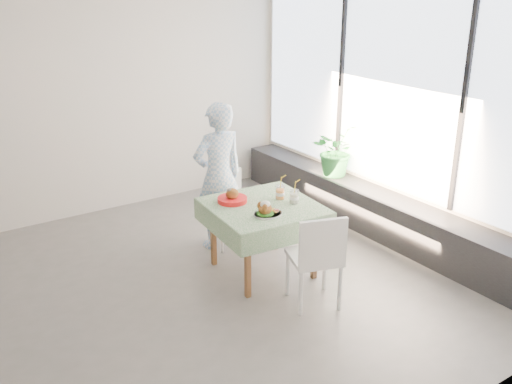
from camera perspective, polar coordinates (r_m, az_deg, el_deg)
floor at (r=5.57m, az=-9.35°, el=-10.64°), size 6.00×6.00×0.00m
wall_back at (r=7.29m, az=-18.45°, el=7.99°), size 6.00×0.02×2.80m
wall_front at (r=3.05m, az=9.67°, el=-8.53°), size 6.00×0.02×2.80m
wall_right at (r=6.73m, az=13.86°, el=7.45°), size 0.02×5.00×2.80m
window_pane at (r=6.66m, az=13.87°, el=9.52°), size 0.01×4.80×2.18m
window_ledge at (r=6.93m, az=11.93°, el=-2.01°), size 0.40×4.80×0.50m
cafe_table at (r=5.80m, az=0.69°, el=-3.87°), size 1.12×1.12×0.74m
chair_far at (r=6.49m, az=-2.59°, el=-3.07°), size 0.46×0.46×0.84m
chair_near at (r=5.35m, az=5.82°, el=-8.34°), size 0.56×0.56×0.93m
diner at (r=6.27m, az=-3.77°, el=1.58°), size 0.60×0.40×1.65m
main_dish at (r=5.43m, az=1.06°, el=-1.86°), size 0.29×0.29×0.15m
juice_cup_orange at (r=5.83m, az=2.43°, el=-0.09°), size 0.10×0.10×0.28m
juice_cup_lemonade at (r=5.73m, az=3.84°, el=-0.50°), size 0.10×0.10×0.27m
second_dish at (r=5.76m, az=-2.39°, el=-0.60°), size 0.30×0.30×0.14m
potted_plant at (r=7.27m, az=7.87°, el=4.19°), size 0.78×0.76×0.66m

